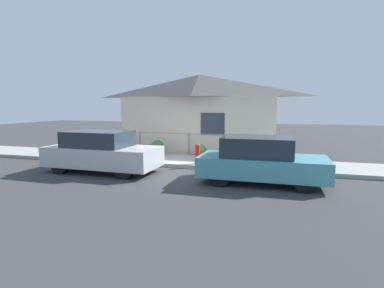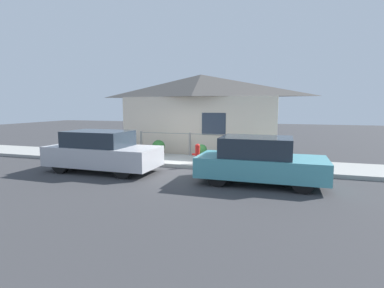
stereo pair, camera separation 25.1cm
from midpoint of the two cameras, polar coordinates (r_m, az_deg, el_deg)
name	(u,v)px [view 2 (the right image)]	position (r m, az deg, el deg)	size (l,w,h in m)	color
ground_plane	(173,168)	(11.42, -3.06, -4.54)	(60.00, 60.00, 0.00)	#38383A
sidewalk	(183,161)	(12.47, -1.21, -3.20)	(24.00, 2.29, 0.14)	#9E9E99
house	(200,90)	(14.76, 2.06, 10.17)	(7.81, 2.23, 3.85)	beige
fence	(190,143)	(13.30, 0.16, 0.24)	(4.90, 0.10, 1.02)	gray
car_left	(102,152)	(11.10, -16.18, -1.39)	(4.03, 1.76, 1.46)	#B7B7BC
car_right	(259,161)	(9.29, 13.47, -3.11)	(3.78, 1.72, 1.41)	teal
fire_hydrant	(198,153)	(11.40, 1.69, -1.78)	(0.41, 0.19, 0.77)	red
potted_plant_near_hydrant	(202,151)	(12.56, 2.46, -1.28)	(0.43, 0.43, 0.59)	#9E5638
potted_plant_by_fence	(158,147)	(13.48, -5.87, -0.53)	(0.58, 0.58, 0.68)	brown
potted_plant_corner	(271,155)	(11.92, 15.40, -2.02)	(0.51, 0.51, 0.60)	brown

